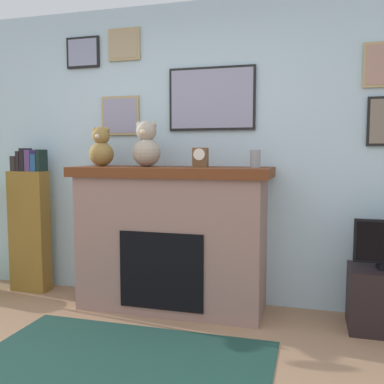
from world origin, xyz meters
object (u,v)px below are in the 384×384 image
(fireplace, at_px, (172,237))
(bookshelf, at_px, (30,225))
(mantel_clock, at_px, (200,157))
(teddy_bear_tan, at_px, (101,149))
(teddy_bear_grey, at_px, (146,146))
(candle_jar, at_px, (255,159))

(fireplace, bearing_deg, bookshelf, 177.12)
(mantel_clock, bearing_deg, teddy_bear_tan, 179.93)
(fireplace, distance_m, teddy_bear_tan, 0.97)
(mantel_clock, bearing_deg, teddy_bear_grey, 179.88)
(bookshelf, relative_size, candle_jar, 9.71)
(fireplace, xyz_separation_m, teddy_bear_tan, (-0.63, -0.02, 0.74))
(candle_jar, bearing_deg, mantel_clock, -179.81)
(fireplace, xyz_separation_m, mantel_clock, (0.25, -0.02, 0.67))
(teddy_bear_grey, bearing_deg, bookshelf, 175.77)
(bookshelf, bearing_deg, fireplace, -2.88)
(fireplace, height_order, candle_jar, candle_jar)
(candle_jar, distance_m, teddy_bear_grey, 0.91)
(bookshelf, xyz_separation_m, teddy_bear_tan, (0.81, -0.09, 0.71))
(fireplace, relative_size, candle_jar, 11.83)
(candle_jar, bearing_deg, fireplace, 178.54)
(mantel_clock, distance_m, teddy_bear_grey, 0.47)
(candle_jar, bearing_deg, bookshelf, 177.58)
(fireplace, height_order, mantel_clock, mantel_clock)
(fireplace, xyz_separation_m, teddy_bear_grey, (-0.21, -0.02, 0.76))
(teddy_bear_tan, xyz_separation_m, teddy_bear_grey, (0.42, -0.00, 0.02))
(fireplace, distance_m, bookshelf, 1.44)
(candle_jar, relative_size, teddy_bear_grey, 0.37)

